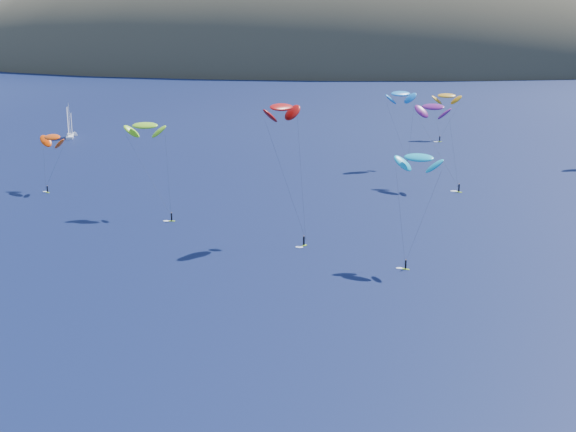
{
  "coord_description": "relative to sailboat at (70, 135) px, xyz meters",
  "views": [
    {
      "loc": [
        22.44,
        -53.72,
        45.22
      ],
      "look_at": [
        13.81,
        80.0,
        9.0
      ],
      "focal_mm": 50.0,
      "sensor_mm": 36.0,
      "label": 1
    }
  ],
  "objects": [
    {
      "name": "kitesurfer_3",
      "position": [
        49.11,
        -93.68,
        17.92
      ],
      "size": [
        12.05,
        11.23,
        21.33
      ],
      "rotation": [
        0.0,
        0.0,
        0.03
      ],
      "color": "#B7F91B",
      "rests_on": "ground"
    },
    {
      "name": "kitesurfer_6",
      "position": [
        114.31,
        -62.51,
        18.5
      ],
      "size": [
        12.01,
        14.83,
        22.2
      ],
      "rotation": [
        0.0,
        0.0,
        -0.68
      ],
      "color": "#B7F91B",
      "rests_on": "ground"
    },
    {
      "name": "kitesurfer_9",
      "position": [
        79.98,
        -110.62,
        24.33
      ],
      "size": [
        9.85,
        13.14,
        27.82
      ],
      "rotation": [
        0.0,
        0.0,
        0.87
      ],
      "color": "#B7F91B",
      "rests_on": "ground"
    },
    {
      "name": "island",
      "position": [
        108.07,
        352.4,
        -11.7
      ],
      "size": [
        730.0,
        300.0,
        210.0
      ],
      "color": "#3D3526",
      "rests_on": "ground"
    },
    {
      "name": "kitesurfer_4",
      "position": [
        107.96,
        -39.09,
        19.07
      ],
      "size": [
        10.12,
        8.12,
        22.64
      ],
      "rotation": [
        0.0,
        0.0,
        0.49
      ],
      "color": "#B7F91B",
      "rests_on": "ground"
    },
    {
      "name": "sailboat",
      "position": [
        0.0,
        0.0,
        0.0
      ],
      "size": [
        9.94,
        8.66,
        11.93
      ],
      "rotation": [
        0.0,
        0.0,
        0.25
      ],
      "color": "white",
      "rests_on": "ground"
    },
    {
      "name": "kitesurfer_1",
      "position": [
        21.13,
        -74.03,
        11.83
      ],
      "size": [
        9.19,
        9.32,
        15.2
      ],
      "rotation": [
        0.0,
        0.0,
        -0.65
      ],
      "color": "#B7F91B",
      "rests_on": "ground"
    },
    {
      "name": "kitesurfer_11",
      "position": [
        126.8,
        8.12,
        13.26
      ],
      "size": [
        9.84,
        11.26,
        16.88
      ],
      "rotation": [
        0.0,
        0.0,
        0.11
      ],
      "color": "#B7F91B",
      "rests_on": "ground"
    },
    {
      "name": "kitesurfer_5",
      "position": [
        105.0,
        -125.38,
        17.68
      ],
      "size": [
        9.06,
        9.19,
        20.99
      ],
      "rotation": [
        0.0,
        0.0,
        -0.38
      ],
      "color": "#B7F91B",
      "rests_on": "ground"
    }
  ]
}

